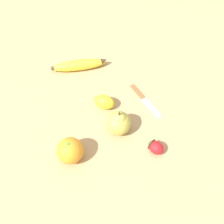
# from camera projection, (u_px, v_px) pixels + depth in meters

# --- Properties ---
(ground_plane) EXTENTS (3.00, 3.00, 0.00)m
(ground_plane) POSITION_uv_depth(u_px,v_px,m) (103.00, 106.00, 0.95)
(ground_plane) COLOR tan
(banana) EXTENTS (0.13, 0.21, 0.04)m
(banana) POSITION_uv_depth(u_px,v_px,m) (80.00, 65.00, 1.04)
(banana) COLOR yellow
(banana) RESTS_ON ground_plane
(orange) EXTENTS (0.08, 0.08, 0.08)m
(orange) POSITION_uv_depth(u_px,v_px,m) (70.00, 151.00, 0.79)
(orange) COLOR orange
(orange) RESTS_ON ground_plane
(pear) EXTENTS (0.08, 0.08, 0.10)m
(pear) POSITION_uv_depth(u_px,v_px,m) (119.00, 122.00, 0.85)
(pear) COLOR #B7AD47
(pear) RESTS_ON ground_plane
(strawberry) EXTENTS (0.06, 0.07, 0.04)m
(strawberry) POSITION_uv_depth(u_px,v_px,m) (155.00, 147.00, 0.82)
(strawberry) COLOR red
(strawberry) RESTS_ON ground_plane
(lemon) EXTENTS (0.06, 0.08, 0.05)m
(lemon) POSITION_uv_depth(u_px,v_px,m) (105.00, 102.00, 0.92)
(lemon) COLOR yellow
(lemon) RESTS_ON ground_plane
(paring_knife) EXTENTS (0.13, 0.14, 0.01)m
(paring_knife) POSITION_uv_depth(u_px,v_px,m) (144.00, 99.00, 0.96)
(paring_knife) COLOR silver
(paring_knife) RESTS_ON ground_plane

